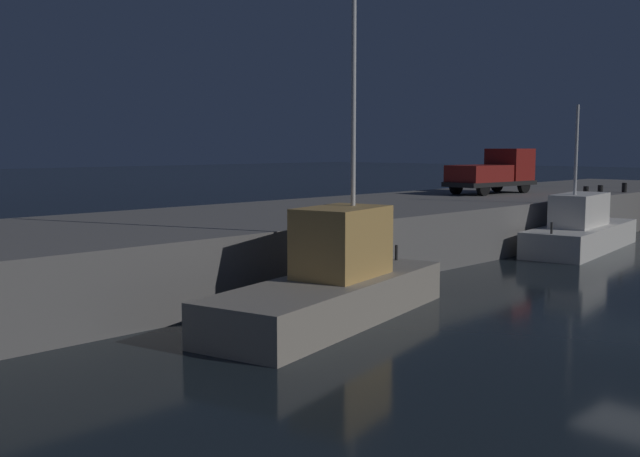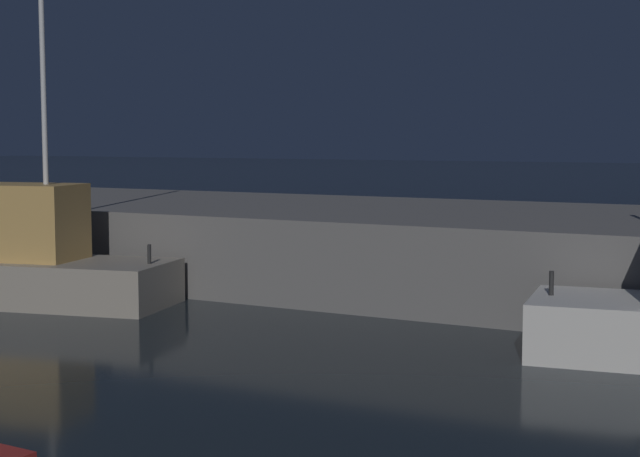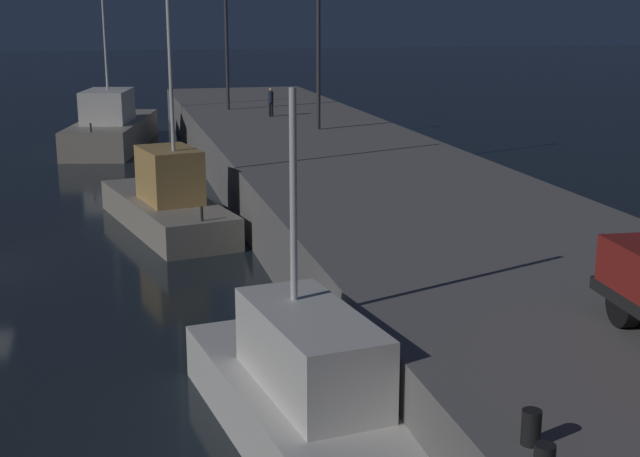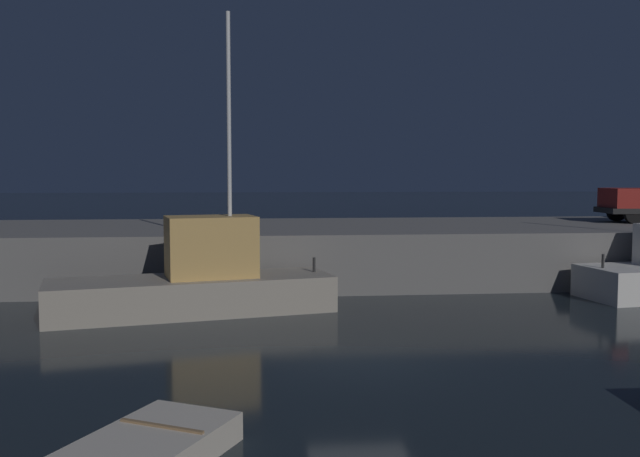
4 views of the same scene
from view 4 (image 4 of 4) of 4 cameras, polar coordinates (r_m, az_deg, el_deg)
name	(u,v)px [view 4 (image 4 of 4)]	position (r m, az deg, el deg)	size (l,w,h in m)	color
ground_plane	(362,364)	(17.23, 3.44, -10.94)	(320.00, 320.00, 0.00)	black
pier_quay	(311,251)	(31.19, -0.76, -1.85)	(79.01, 10.17, 2.30)	slate
fishing_boat_white	(197,282)	(23.52, -9.95, -4.29)	(9.58, 4.76, 9.83)	gray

